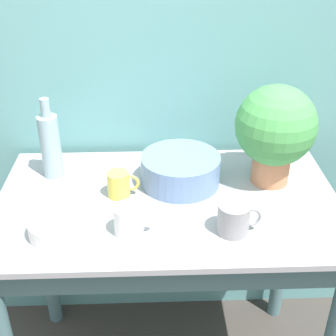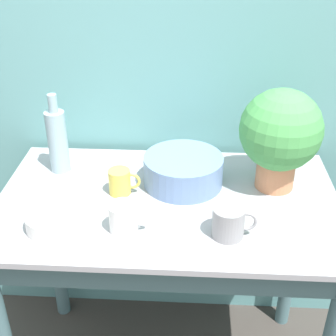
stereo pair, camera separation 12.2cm
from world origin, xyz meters
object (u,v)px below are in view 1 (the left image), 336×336
object	(u,v)px
mug_white	(129,220)
bowl_small_enamel_white	(56,227)
potted_plant	(275,129)
bowl_wash_large	(180,170)
bottle_tall	(50,145)
mug_grey	(234,218)
mug_yellow	(119,184)

from	to	relation	value
mug_white	bowl_small_enamel_white	size ratio (longest dim) A/B	0.74
potted_plant	bowl_wash_large	bearing A→B (deg)	-179.77
bottle_tall	mug_grey	bearing A→B (deg)	-30.75
potted_plant	mug_yellow	world-z (taller)	potted_plant
bowl_small_enamel_white	mug_white	bearing A→B (deg)	0.05
mug_white	mug_yellow	bearing A→B (deg)	101.38
potted_plant	bowl_small_enamel_white	distance (m)	0.77
potted_plant	mug_grey	world-z (taller)	potted_plant
mug_grey	mug_yellow	bearing A→B (deg)	148.99
mug_yellow	bowl_wash_large	bearing A→B (deg)	19.33
bowl_wash_large	bowl_small_enamel_white	world-z (taller)	bowl_wash_large
mug_yellow	bowl_small_enamel_white	xyz separation A→B (m)	(-0.18, -0.20, -0.02)
mug_yellow	mug_white	bearing A→B (deg)	-78.62
bottle_tall	mug_grey	xyz separation A→B (m)	(0.59, -0.35, -0.07)
mug_yellow	mug_grey	bearing A→B (deg)	-31.01
mug_white	bowl_small_enamel_white	world-z (taller)	mug_white
mug_yellow	mug_grey	size ratio (longest dim) A/B	0.82
bowl_wash_large	mug_white	world-z (taller)	bowl_wash_large
bowl_wash_large	mug_grey	bearing A→B (deg)	-63.42
mug_yellow	potted_plant	bearing A→B (deg)	8.09
bowl_wash_large	mug_white	distance (m)	0.32
bowl_wash_large	bottle_tall	distance (m)	0.46
bottle_tall	potted_plant	bearing A→B (deg)	-5.05
bowl_small_enamel_white	bowl_wash_large	bearing A→B (deg)	35.70
potted_plant	mug_grey	size ratio (longest dim) A/B	2.66
mug_grey	mug_white	bearing A→B (deg)	178.55
mug_yellow	bowl_small_enamel_white	size ratio (longest dim) A/B	0.66
bottle_tall	mug_yellow	size ratio (longest dim) A/B	2.72
mug_grey	bowl_small_enamel_white	bearing A→B (deg)	179.17
mug_white	potted_plant	bearing A→B (deg)	29.89
mug_yellow	mug_white	distance (m)	0.21
potted_plant	bottle_tall	bearing A→B (deg)	174.95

